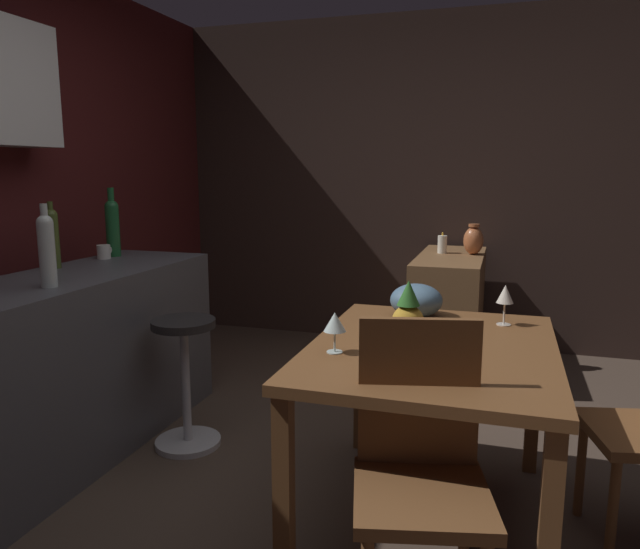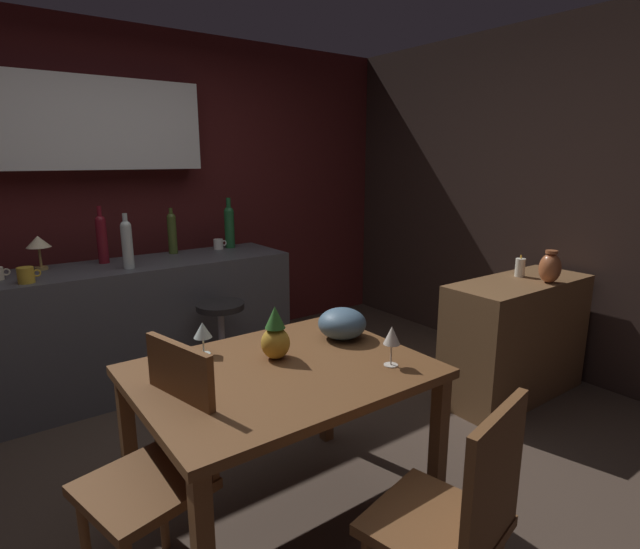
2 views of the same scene
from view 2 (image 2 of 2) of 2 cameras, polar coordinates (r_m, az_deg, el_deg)
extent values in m
plane|color=#47382D|center=(2.81, -7.15, -21.94)|extent=(9.00, 9.00, 0.00)
cube|color=#4C1919|center=(4.28, -21.67, 8.10)|extent=(5.20, 0.10, 2.60)
cube|color=white|center=(4.09, -26.09, 15.24)|extent=(1.70, 0.32, 0.64)
cube|color=#33231E|center=(4.33, 21.30, 8.18)|extent=(0.10, 4.40, 2.60)
cube|color=brown|center=(2.18, -4.41, -11.07)|extent=(1.21, 0.92, 0.04)
cube|color=brown|center=(2.50, -21.03, -18.08)|extent=(0.06, 0.06, 0.70)
cube|color=brown|center=(2.92, 0.77, -12.38)|extent=(0.06, 0.06, 0.70)
cube|color=brown|center=(2.40, 13.37, -18.95)|extent=(0.06, 0.06, 0.70)
cube|color=#4C4C51|center=(3.80, -19.52, -5.39)|extent=(2.10, 0.60, 0.90)
cube|color=brown|center=(3.68, 21.47, -6.85)|extent=(1.10, 0.44, 0.82)
cube|color=brown|center=(2.05, -19.57, -21.95)|extent=(0.48, 0.48, 0.04)
cube|color=brown|center=(2.00, -15.57, -14.27)|extent=(0.12, 0.38, 0.50)
cylinder|color=brown|center=(2.26, -25.25, -26.38)|extent=(0.04, 0.04, 0.44)
cylinder|color=brown|center=(2.15, -12.45, -27.52)|extent=(0.04, 0.04, 0.44)
cylinder|color=brown|center=(2.37, -17.60, -23.61)|extent=(0.04, 0.04, 0.44)
cube|color=brown|center=(1.87, 13.00, -26.19)|extent=(0.48, 0.48, 0.04)
cube|color=brown|center=(1.68, 19.29, -21.79)|extent=(0.38, 0.11, 0.48)
cylinder|color=brown|center=(2.18, 10.74, -27.14)|extent=(0.04, 0.04, 0.41)
cylinder|color=#262323|center=(3.39, -11.37, -3.58)|extent=(0.32, 0.32, 0.04)
cylinder|color=silver|center=(3.50, -11.12, -8.67)|extent=(0.04, 0.04, 0.63)
cylinder|color=silver|center=(3.62, -10.90, -13.21)|extent=(0.34, 0.34, 0.03)
cylinder|color=silver|center=(2.36, -13.18, -8.83)|extent=(0.06, 0.06, 0.00)
cylinder|color=silver|center=(2.34, -13.23, -7.91)|extent=(0.01, 0.01, 0.08)
cone|color=silver|center=(2.32, -13.33, -6.19)|extent=(0.08, 0.08, 0.07)
cylinder|color=silver|center=(2.20, 8.11, -10.23)|extent=(0.06, 0.06, 0.00)
cylinder|color=silver|center=(2.18, 8.16, -9.04)|extent=(0.01, 0.01, 0.09)
cone|color=silver|center=(2.15, 8.23, -6.90)|extent=(0.07, 0.07, 0.08)
ellipsoid|color=gold|center=(2.24, -5.12, -7.83)|extent=(0.13, 0.13, 0.14)
cone|color=#2D6B28|center=(2.20, -5.19, -4.89)|extent=(0.09, 0.09, 0.10)
ellipsoid|color=slate|center=(2.47, 2.55, -5.62)|extent=(0.24, 0.24, 0.15)
cylinder|color=maroon|center=(3.75, -23.68, 3.43)|extent=(0.07, 0.07, 0.30)
sphere|color=maroon|center=(3.73, -23.89, 5.67)|extent=(0.07, 0.07, 0.07)
cylinder|color=maroon|center=(3.72, -23.98, 6.60)|extent=(0.03, 0.03, 0.08)
cylinder|color=#475623|center=(3.96, -16.57, 4.30)|extent=(0.07, 0.07, 0.28)
sphere|color=#475623|center=(3.94, -16.70, 6.28)|extent=(0.07, 0.07, 0.07)
cylinder|color=#475623|center=(3.93, -16.75, 6.94)|extent=(0.03, 0.03, 0.05)
cylinder|color=silver|center=(3.51, -21.21, 2.92)|extent=(0.07, 0.07, 0.28)
sphere|color=silver|center=(3.49, -21.40, 5.20)|extent=(0.07, 0.07, 0.07)
cylinder|color=silver|center=(3.48, -21.47, 6.05)|extent=(0.03, 0.03, 0.06)
cylinder|color=#1E592D|center=(4.11, -10.33, 5.07)|extent=(0.08, 0.08, 0.29)
sphere|color=#1E592D|center=(4.09, -10.42, 7.09)|extent=(0.08, 0.08, 0.08)
cylinder|color=#1E592D|center=(4.08, -10.46, 8.04)|extent=(0.04, 0.04, 0.09)
cylinder|color=white|center=(4.07, -11.58, 3.43)|extent=(0.08, 0.08, 0.08)
torus|color=white|center=(4.09, -10.95, 3.56)|extent=(0.05, 0.01, 0.05)
torus|color=beige|center=(3.55, -32.30, 0.24)|extent=(0.05, 0.01, 0.05)
cylinder|color=gold|center=(3.37, -30.66, -0.07)|extent=(0.09, 0.09, 0.09)
torus|color=gold|center=(3.37, -29.70, 0.14)|extent=(0.05, 0.01, 0.05)
cylinder|color=#A58447|center=(3.73, -29.30, 0.64)|extent=(0.08, 0.08, 0.02)
cylinder|color=#A58447|center=(3.72, -29.42, 1.76)|extent=(0.02, 0.02, 0.13)
cone|color=beige|center=(3.70, -29.60, 3.30)|extent=(0.15, 0.15, 0.07)
cylinder|color=white|center=(3.67, 21.96, 0.74)|extent=(0.06, 0.06, 0.13)
ellipsoid|color=yellow|center=(3.65, 22.06, 1.89)|extent=(0.01, 0.01, 0.03)
ellipsoid|color=#B26038|center=(3.55, 24.86, 0.66)|extent=(0.14, 0.14, 0.19)
cylinder|color=#B26038|center=(3.53, 25.03, 2.36)|extent=(0.08, 0.08, 0.02)
camera|label=1|loc=(1.90, -75.17, -2.91)|focal=33.46mm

